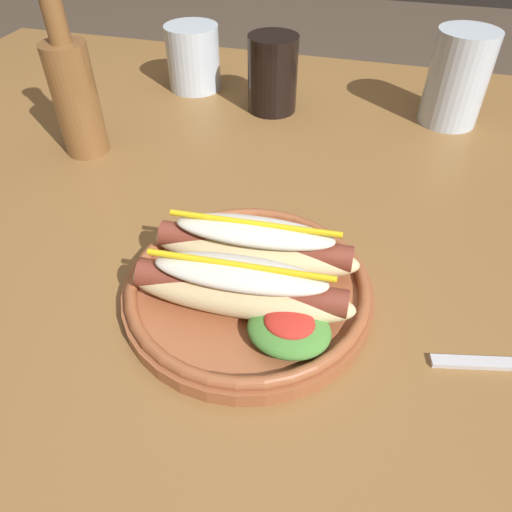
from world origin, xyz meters
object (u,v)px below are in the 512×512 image
(fork, at_px, (512,364))
(soda_cup, at_px, (273,74))
(water_cup, at_px, (193,58))
(extra_cup, at_px, (457,78))
(glass_bottle, at_px, (74,92))
(hot_dog_plate, at_px, (249,280))

(fork, xyz_separation_m, soda_cup, (-0.33, 0.44, 0.06))
(fork, height_order, water_cup, water_cup)
(extra_cup, bearing_deg, soda_cup, -173.64)
(glass_bottle, bearing_deg, extra_cup, 24.82)
(hot_dog_plate, bearing_deg, glass_bottle, 144.12)
(hot_dog_plate, distance_m, fork, 0.25)
(soda_cup, xyz_separation_m, extra_cup, (0.28, 0.03, 0.01))
(hot_dog_plate, height_order, fork, hot_dog_plate)
(water_cup, bearing_deg, fork, -45.51)
(hot_dog_plate, height_order, extra_cup, extra_cup)
(hot_dog_plate, xyz_separation_m, soda_cup, (-0.08, 0.43, 0.03))
(fork, xyz_separation_m, extra_cup, (-0.05, 0.47, 0.07))
(extra_cup, xyz_separation_m, glass_bottle, (-0.51, -0.23, 0.02))
(water_cup, bearing_deg, soda_cup, -17.63)
(hot_dog_plate, xyz_separation_m, fork, (0.25, -0.02, -0.02))
(fork, distance_m, glass_bottle, 0.61)
(soda_cup, bearing_deg, hot_dog_plate, -79.02)
(soda_cup, relative_size, water_cup, 1.11)
(glass_bottle, bearing_deg, soda_cup, 41.92)
(glass_bottle, bearing_deg, hot_dog_plate, -35.88)
(glass_bottle, bearing_deg, water_cup, 74.05)
(soda_cup, height_order, extra_cup, extra_cup)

